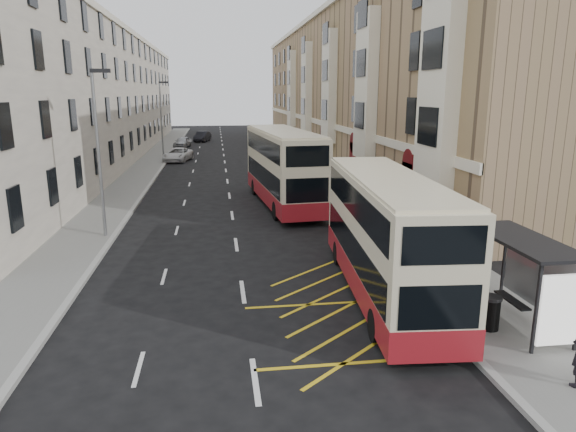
{
  "coord_description": "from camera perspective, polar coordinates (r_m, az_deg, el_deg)",
  "views": [
    {
      "loc": [
        -0.77,
        -13.59,
        7.09
      ],
      "look_at": [
        2.18,
        7.69,
        1.88
      ],
      "focal_mm": 32.0,
      "sensor_mm": 36.0,
      "label": 1
    }
  ],
  "objects": [
    {
      "name": "street_lamp_far",
      "position": [
        55.93,
        -13.86,
        10.72
      ],
      "size": [
        0.93,
        0.18,
        8.0
      ],
      "color": "gray",
      "rests_on": "pavement_left"
    },
    {
      "name": "ground",
      "position": [
        15.35,
        -4.25,
        -13.94
      ],
      "size": [
        200.0,
        200.0,
        0.0
      ],
      "primitive_type": "plane",
      "color": "black",
      "rests_on": "ground"
    },
    {
      "name": "pavement_right",
      "position": [
        45.02,
        3.45,
        4.63
      ],
      "size": [
        4.0,
        120.0,
        0.15
      ],
      "primitive_type": "cube",
      "color": "slate",
      "rests_on": "ground"
    },
    {
      "name": "road_markings",
      "position": [
        59.02,
        -7.14,
        6.62
      ],
      "size": [
        10.0,
        110.0,
        0.01
      ],
      "primitive_type": null,
      "color": "silver",
      "rests_on": "ground"
    },
    {
      "name": "double_decker_front",
      "position": [
        18.26,
        10.85,
        -2.17
      ],
      "size": [
        3.27,
        10.98,
        4.32
      ],
      "rotation": [
        0.0,
        0.0,
        -0.07
      ],
      "color": "beige",
      "rests_on": "ground"
    },
    {
      "name": "terrace_left",
      "position": [
        60.44,
        -20.47,
        12.25
      ],
      "size": [
        9.18,
        79.0,
        13.25
      ],
      "color": "beige",
      "rests_on": "ground"
    },
    {
      "name": "guard_railing",
      "position": [
        21.5,
        11.55,
        -3.52
      ],
      "size": [
        0.06,
        6.56,
        1.01
      ],
      "color": "#B13017",
      "rests_on": "pavement_right"
    },
    {
      "name": "street_lamp_near",
      "position": [
        26.31,
        -20.28,
        7.43
      ],
      "size": [
        0.93,
        0.18,
        8.0
      ],
      "color": "gray",
      "rests_on": "pavement_left"
    },
    {
      "name": "pedestrian_mid",
      "position": [
        20.18,
        20.31,
        -4.98
      ],
      "size": [
        0.85,
        0.7,
        1.6
      ],
      "primitive_type": "imported",
      "rotation": [
        0.0,
        0.0,
        -0.13
      ],
      "color": "black",
      "rests_on": "pavement_right"
    },
    {
      "name": "pedestrian_far",
      "position": [
        21.61,
        13.45,
        -3.38
      ],
      "size": [
        0.93,
        0.48,
        1.52
      ],
      "primitive_type": "imported",
      "rotation": [
        0.0,
        0.0,
        3.01
      ],
      "color": "black",
      "rests_on": "pavement_right"
    },
    {
      "name": "double_decker_rear",
      "position": [
        32.61,
        -0.55,
        5.41
      ],
      "size": [
        3.77,
        12.18,
        4.78
      ],
      "rotation": [
        0.0,
        0.0,
        0.09
      ],
      "color": "beige",
      "rests_on": "ground"
    },
    {
      "name": "car_dark",
      "position": [
        77.07,
        -9.49,
        8.71
      ],
      "size": [
        2.58,
        4.73,
        1.48
      ],
      "primitive_type": "imported",
      "rotation": [
        0.0,
        0.0,
        -0.24
      ],
      "color": "black",
      "rests_on": "ground"
    },
    {
      "name": "white_van",
      "position": [
        55.4,
        -12.15,
        6.68
      ],
      "size": [
        3.28,
        5.33,
        1.38
      ],
      "primitive_type": "imported",
      "rotation": [
        0.0,
        0.0,
        -0.21
      ],
      "color": "silver",
      "rests_on": "ground"
    },
    {
      "name": "bus_shelter",
      "position": [
        16.79,
        25.55,
        -4.92
      ],
      "size": [
        1.65,
        4.25,
        2.7
      ],
      "color": "black",
      "rests_on": "pavement_right"
    },
    {
      "name": "kerb_left",
      "position": [
        44.46,
        -14.59,
        4.1
      ],
      "size": [
        0.25,
        120.0,
        0.15
      ],
      "primitive_type": "cube",
      "color": "#969691",
      "rests_on": "ground"
    },
    {
      "name": "car_red",
      "position": [
        73.89,
        -3.65,
        8.66
      ],
      "size": [
        2.4,
        5.22,
        1.48
      ],
      "primitive_type": "imported",
      "rotation": [
        0.0,
        0.0,
        3.08
      ],
      "color": "#A80819",
      "rests_on": "ground"
    },
    {
      "name": "litter_bin",
      "position": [
        16.73,
        21.55,
        -9.89
      ],
      "size": [
        0.63,
        0.63,
        1.04
      ],
      "color": "black",
      "rests_on": "pavement_right"
    },
    {
      "name": "car_silver",
      "position": [
        69.35,
        -11.64,
        8.06
      ],
      "size": [
        2.55,
        4.39,
        1.4
      ],
      "primitive_type": "imported",
      "rotation": [
        0.0,
        0.0,
        -0.23
      ],
      "color": "#A4A7AB",
      "rests_on": "ground"
    },
    {
      "name": "terrace_right",
      "position": [
        61.01,
        7.18,
        13.92
      ],
      "size": [
        10.75,
        79.0,
        15.25
      ],
      "color": "#9A7A59",
      "rests_on": "ground"
    },
    {
      "name": "kerb_right",
      "position": [
        44.67,
        0.92,
        4.58
      ],
      "size": [
        0.25,
        120.0,
        0.15
      ],
      "primitive_type": "cube",
      "color": "#969691",
      "rests_on": "ground"
    },
    {
      "name": "pavement_left",
      "position": [
        44.66,
        -16.5,
        4.02
      ],
      "size": [
        3.0,
        120.0,
        0.15
      ],
      "primitive_type": "cube",
      "color": "slate",
      "rests_on": "ground"
    }
  ]
}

